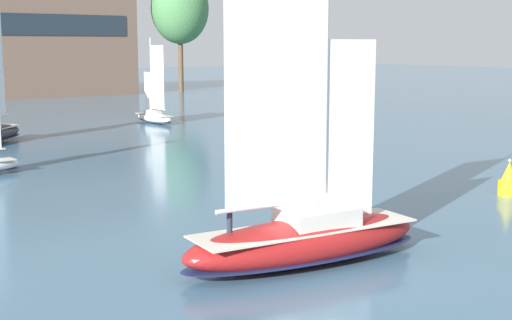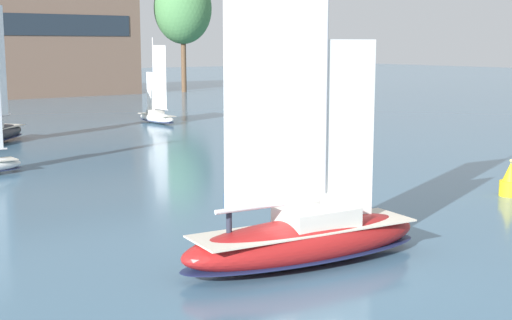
{
  "view_description": "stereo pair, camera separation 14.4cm",
  "coord_description": "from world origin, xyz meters",
  "px_view_note": "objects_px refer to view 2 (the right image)",
  "views": [
    {
      "loc": [
        -16.36,
        -19.01,
        7.87
      ],
      "look_at": [
        0.0,
        3.0,
        3.41
      ],
      "focal_mm": 50.0,
      "sensor_mm": 36.0,
      "label": 1
    },
    {
      "loc": [
        -16.24,
        -19.1,
        7.87
      ],
      "look_at": [
        0.0,
        3.0,
        3.41
      ],
      "focal_mm": 50.0,
      "sensor_mm": 36.0,
      "label": 2
    }
  ],
  "objects_px": {
    "sailboat_moored_mid_channel": "(157,116)",
    "channel_buoy": "(510,181)",
    "sailboat_main": "(305,234)",
    "tree_shore_center": "(183,9)"
  },
  "relations": [
    {
      "from": "tree_shore_center",
      "to": "sailboat_moored_mid_channel",
      "type": "bearing_deg",
      "value": -123.93
    },
    {
      "from": "sailboat_moored_mid_channel",
      "to": "channel_buoy",
      "type": "height_order",
      "value": "sailboat_moored_mid_channel"
    },
    {
      "from": "sailboat_main",
      "to": "channel_buoy",
      "type": "xyz_separation_m",
      "value": [
        16.2,
        2.55,
        -0.3
      ]
    },
    {
      "from": "sailboat_main",
      "to": "channel_buoy",
      "type": "distance_m",
      "value": 16.4
    },
    {
      "from": "tree_shore_center",
      "to": "sailboat_main",
      "type": "relative_size",
      "value": 1.44
    },
    {
      "from": "channel_buoy",
      "to": "sailboat_moored_mid_channel",
      "type": "bearing_deg",
      "value": 87.31
    },
    {
      "from": "sailboat_main",
      "to": "channel_buoy",
      "type": "bearing_deg",
      "value": 8.94
    },
    {
      "from": "sailboat_moored_mid_channel",
      "to": "channel_buoy",
      "type": "distance_m",
      "value": 42.25
    },
    {
      "from": "channel_buoy",
      "to": "sailboat_main",
      "type": "bearing_deg",
      "value": -171.06
    },
    {
      "from": "sailboat_main",
      "to": "channel_buoy",
      "type": "relative_size",
      "value": 6.94
    }
  ]
}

